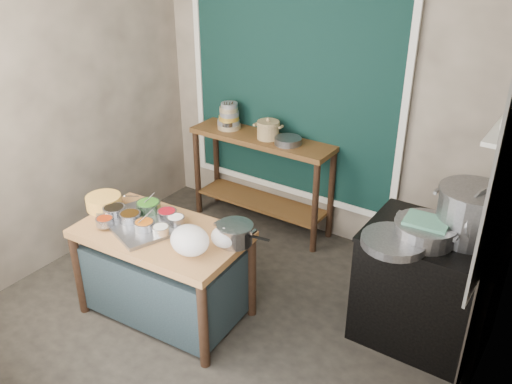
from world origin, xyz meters
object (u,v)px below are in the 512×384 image
Objects in this scene: prep_table at (165,273)px; ceramic_crock at (268,131)px; yellow_basin at (104,202)px; steamer at (425,232)px; stove_block at (427,289)px; saucepan at (235,234)px; condiment_tray at (140,222)px; back_counter at (261,182)px; stock_pot at (471,214)px; utensil_cup at (228,125)px.

prep_table is 1.70m from ceramic_crock.
steamer is (2.31, 0.72, 0.15)m from yellow_basin.
saucepan is (-1.20, -0.67, 0.40)m from stove_block.
condiment_tray is 0.77m from saucepan.
saucepan is at bearing 14.42° from prep_table.
yellow_basin is (-0.61, 0.01, 0.43)m from prep_table.
ceramic_crock reaches higher than prep_table.
steamer reaches higher than back_counter.
prep_table is at bearing -156.62° from steamer.
stock_pot reaches higher than yellow_basin.
stock_pot is (2.00, -0.64, 0.04)m from ceramic_crock.
yellow_basin reaches higher than stove_block.
stock_pot reaches higher than prep_table.
condiment_tray is at bearing -156.12° from stove_block.
prep_table is 8.53× the size of utensil_cup.
stock_pot is at bearing -14.31° from utensil_cup.
stock_pot is at bearing 20.14° from saucepan.
ceramic_crock is at bearing 85.56° from condiment_tray.
ceramic_crock is (-0.62, 1.39, 0.20)m from saucepan.
saucepan is at bearing -63.50° from back_counter.
steamer is (-0.22, -0.19, -0.11)m from stock_pot.
ceramic_crock is at bearing 2.19° from utensil_cup.
stove_block is 6.14× the size of utensil_cup.
saucepan is at bearing -65.94° from ceramic_crock.
prep_table is 2.01× the size of condiment_tray.
yellow_basin is at bearing -106.27° from back_counter.
saucepan is at bearing -52.01° from utensil_cup.
back_counter is (-0.15, 1.58, 0.10)m from prep_table.
stove_block is 2.05m from ceramic_crock.
yellow_basin is (-0.41, 0.02, 0.04)m from condiment_tray.
condiment_tray is (-0.05, -1.59, 0.29)m from back_counter.
condiment_tray is at bearing -158.54° from steamer.
condiment_tray is at bearing -78.11° from utensil_cup.
stove_block is 2.53m from yellow_basin.
yellow_basin is (-0.46, -1.57, 0.33)m from back_counter.
utensil_cup is 0.35× the size of steamer.
utensil_cup reaches higher than saucepan.
yellow_basin is 1.55m from utensil_cup.
back_counter is 1.61× the size of stove_block.
back_counter is 6.55× the size of ceramic_crock.
back_counter is 0.55m from ceramic_crock.
yellow_basin is 1.17m from saucepan.
stock_pot reaches higher than saucepan.
stock_pot is (2.07, -0.65, 0.59)m from back_counter.
yellow_basin is at bearing 179.64° from saucepan.
ceramic_crock is at bearing 158.42° from stove_block.
ceramic_crock is (0.12, 1.58, 0.26)m from condiment_tray.
back_counter is 1.67m from yellow_basin.
condiment_tray is 1.48× the size of steamer.
stove_block is 1.43m from saucepan.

